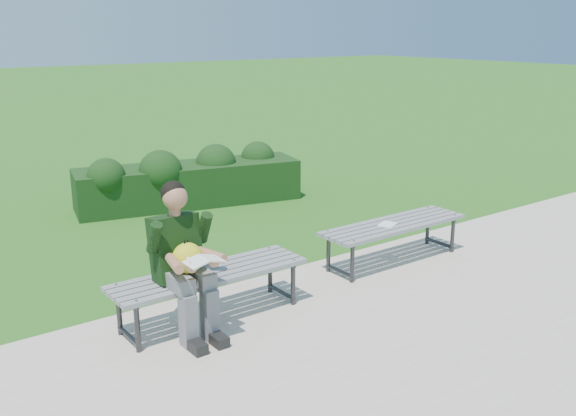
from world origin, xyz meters
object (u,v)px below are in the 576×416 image
(seated_boy, at_px, (183,256))
(bench_right, at_px, (394,228))
(paper_sheet, at_px, (388,224))
(hedge, at_px, (189,179))
(bench_left, at_px, (210,278))

(seated_boy, bearing_deg, bench_right, 3.81)
(paper_sheet, bearing_deg, bench_right, 0.00)
(hedge, xyz_separation_m, paper_sheet, (0.56, -3.57, 0.09))
(hedge, bearing_deg, seated_boy, -118.29)
(seated_boy, bearing_deg, bench_left, 17.96)
(bench_right, height_order, paper_sheet, bench_right)
(seated_boy, distance_m, paper_sheet, 2.59)
(bench_right, xyz_separation_m, paper_sheet, (-0.10, -0.00, 0.06))
(hedge, distance_m, bench_left, 4.04)
(bench_left, height_order, paper_sheet, bench_left)
(hedge, relative_size, paper_sheet, 12.72)
(hedge, relative_size, bench_right, 1.88)
(bench_left, relative_size, seated_boy, 1.37)
(hedge, distance_m, seated_boy, 4.27)
(hedge, bearing_deg, paper_sheet, -81.14)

